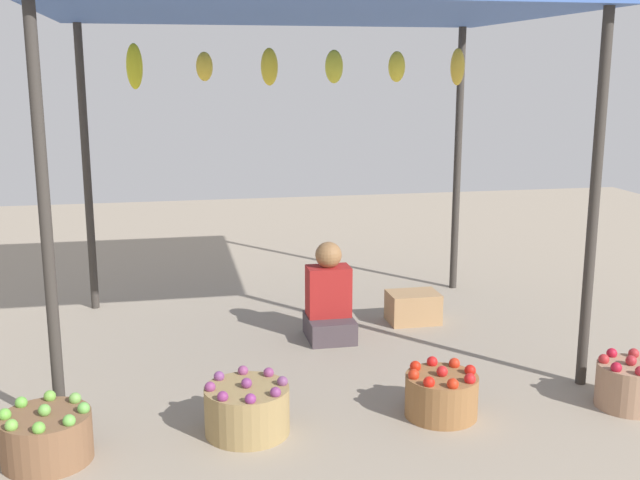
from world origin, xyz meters
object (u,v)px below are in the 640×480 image
(vendor_person, at_px, (329,302))
(wooden_crate_near_vendor, at_px, (413,307))
(basket_purple_onions, at_px, (247,409))
(basket_red_tomatoes, at_px, (441,394))
(basket_red_apples, at_px, (629,384))
(basket_green_apples, at_px, (47,436))

(vendor_person, height_order, wooden_crate_near_vendor, vendor_person)
(basket_purple_onions, xyz_separation_m, basket_red_tomatoes, (1.20, -0.00, -0.01))
(basket_purple_onions, bearing_deg, basket_red_tomatoes, -0.21)
(basket_red_tomatoes, xyz_separation_m, wooden_crate_near_vendor, (0.40, 1.78, -0.01))
(vendor_person, xyz_separation_m, basket_purple_onions, (-0.81, -1.53, -0.15))
(basket_purple_onions, bearing_deg, basket_red_apples, -2.65)
(basket_green_apples, xyz_separation_m, wooden_crate_near_vendor, (2.71, 1.89, -0.01))
(basket_red_apples, bearing_deg, basket_green_apples, -179.88)
(basket_green_apples, bearing_deg, basket_red_apples, 0.12)
(basket_purple_onions, height_order, basket_red_tomatoes, basket_purple_onions)
(vendor_person, bearing_deg, basket_green_apples, -139.35)
(basket_green_apples, distance_m, basket_red_apples, 3.52)
(vendor_person, bearing_deg, basket_red_tomatoes, -75.87)
(basket_red_tomatoes, relative_size, wooden_crate_near_vendor, 1.06)
(vendor_person, distance_m, basket_green_apples, 2.54)
(basket_green_apples, bearing_deg, basket_purple_onions, 6.12)
(basket_red_tomatoes, distance_m, basket_red_apples, 1.22)
(vendor_person, relative_size, basket_green_apples, 1.59)
(basket_red_apples, xyz_separation_m, wooden_crate_near_vendor, (-0.82, 1.89, -0.02))
(basket_purple_onions, bearing_deg, wooden_crate_near_vendor, 48.03)
(basket_green_apples, relative_size, basket_red_apples, 1.21)
(vendor_person, distance_m, basket_purple_onions, 1.74)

